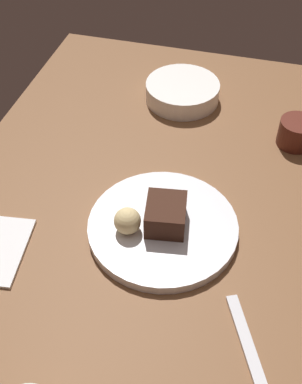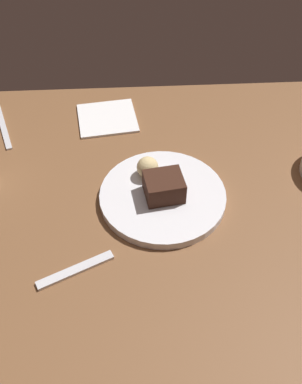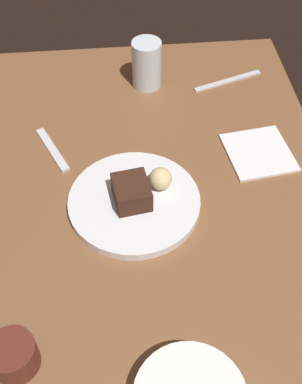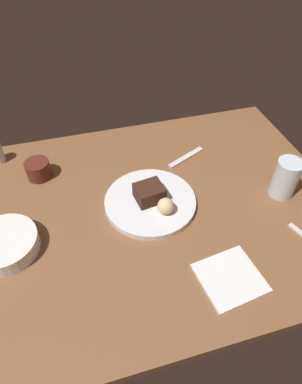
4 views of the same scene
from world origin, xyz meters
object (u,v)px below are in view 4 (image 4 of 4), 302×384
at_px(dessert_plate, 150,202).
at_px(chocolate_cake_slice, 149,193).
at_px(side_bowl, 5,244).
at_px(bread_roll, 166,206).
at_px(dessert_spoon, 186,157).
at_px(water_glass, 285,178).
at_px(coffee_cup, 38,169).
at_px(folded_napkin, 230,278).

height_order(dessert_plate, chocolate_cake_slice, chocolate_cake_slice).
relative_size(dessert_plate, side_bowl, 1.56).
distance_m(bread_roll, dessert_spoon, 0.27).
height_order(dessert_plate, side_bowl, side_bowl).
xyz_separation_m(bread_roll, water_glass, (0.37, -0.01, 0.02)).
bearing_deg(coffee_cup, bread_roll, -38.53).
relative_size(side_bowl, dessert_spoon, 1.15).
bearing_deg(dessert_spoon, chocolate_cake_slice, -161.58).
bearing_deg(folded_napkin, bread_roll, 111.73).
distance_m(bread_roll, water_glass, 0.37).
bearing_deg(water_glass, dessert_plate, 171.12).
xyz_separation_m(dessert_spoon, folded_napkin, (-0.05, -0.46, -0.00)).
distance_m(water_glass, coffee_cup, 0.76).
height_order(dessert_plate, folded_napkin, dessert_plate).
xyz_separation_m(bread_roll, coffee_cup, (-0.34, 0.27, -0.01)).
distance_m(chocolate_cake_slice, dessert_spoon, 0.25).
distance_m(dessert_spoon, folded_napkin, 0.46).
height_order(coffee_cup, folded_napkin, coffee_cup).
relative_size(bread_roll, side_bowl, 0.28).
relative_size(water_glass, coffee_cup, 1.58).
relative_size(bread_roll, folded_napkin, 0.32).
distance_m(chocolate_cake_slice, coffee_cup, 0.37).
xyz_separation_m(water_glass, folded_napkin, (-0.27, -0.23, -0.06)).
height_order(dessert_spoon, folded_napkin, dessert_spoon).
relative_size(dessert_plate, folded_napkin, 1.84).
bearing_deg(coffee_cup, water_glass, -21.31).
bearing_deg(coffee_cup, side_bowl, -109.42).
height_order(dessert_plate, dessert_spoon, dessert_plate).
bearing_deg(side_bowl, coffee_cup, 70.58).
height_order(chocolate_cake_slice, coffee_cup, chocolate_cake_slice).
height_order(chocolate_cake_slice, folded_napkin, chocolate_cake_slice).
xyz_separation_m(water_glass, coffee_cup, (-0.70, 0.27, -0.03)).
bearing_deg(bread_roll, coffee_cup, 141.47).
bearing_deg(folded_napkin, dessert_plate, 112.86).
bearing_deg(coffee_cup, chocolate_cake_slice, -34.16).
height_order(bread_roll, side_bowl, bread_roll).
height_order(water_glass, coffee_cup, water_glass).
distance_m(chocolate_cake_slice, side_bowl, 0.41).
relative_size(chocolate_cake_slice, dessert_spoon, 0.52).
bearing_deg(chocolate_cake_slice, dessert_spoon, 43.42).
xyz_separation_m(dessert_plate, side_bowl, (-0.40, -0.05, 0.01)).
xyz_separation_m(dessert_plate, dessert_spoon, (0.18, 0.17, -0.01)).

